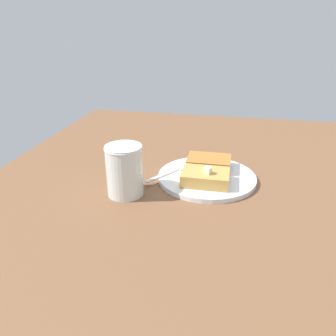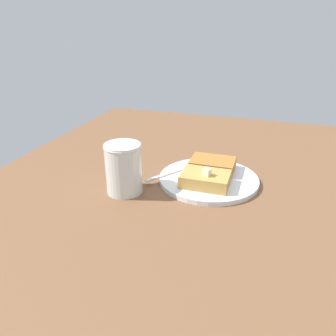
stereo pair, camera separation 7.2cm
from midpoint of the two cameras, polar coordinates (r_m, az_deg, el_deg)
table_surface at (r=73.42cm, az=10.21°, el=-4.84°), size 120.35×120.35×2.41cm
plate at (r=76.57cm, az=4.12°, el=-1.66°), size 22.78×22.78×1.10cm
toast_slice_left at (r=72.11cm, az=3.70°, el=-1.72°), size 7.50×10.39×2.77cm
toast_slice_middle at (r=79.47cm, az=4.58°, el=0.83°), size 7.50×10.39×2.77cm
butter_pat_primary at (r=70.45cm, az=4.02°, el=-0.46°), size 1.85×1.93×1.52cm
fork at (r=78.26cm, az=-1.46°, el=-0.45°), size 14.04×10.18×0.36cm
syrup_jar at (r=69.53cm, az=-10.49°, el=-0.88°), size 7.89×7.89×10.93cm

